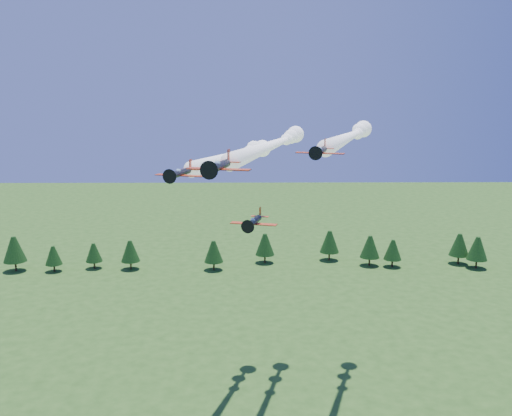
{
  "coord_description": "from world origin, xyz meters",
  "views": [
    {
      "loc": [
        0.57,
        -82.22,
        58.62
      ],
      "look_at": [
        1.41,
        0.0,
        42.22
      ],
      "focal_mm": 40.0,
      "sensor_mm": 36.0,
      "label": 1
    }
  ],
  "objects_px": {
    "plane_left": "(238,155)",
    "plane_right": "(351,136)",
    "plane_lead": "(275,144)",
    "plane_slot": "(254,221)"
  },
  "relations": [
    {
      "from": "plane_lead",
      "to": "plane_left",
      "type": "xyz_separation_m",
      "value": [
        -6.93,
        4.61,
        -2.45
      ]
    },
    {
      "from": "plane_left",
      "to": "plane_right",
      "type": "relative_size",
      "value": 0.89
    },
    {
      "from": "plane_right",
      "to": "plane_slot",
      "type": "height_order",
      "value": "plane_right"
    },
    {
      "from": "plane_lead",
      "to": "plane_slot",
      "type": "relative_size",
      "value": 7.13
    },
    {
      "from": "plane_left",
      "to": "plane_right",
      "type": "distance_m",
      "value": 21.95
    },
    {
      "from": "plane_left",
      "to": "plane_right",
      "type": "bearing_deg",
      "value": 14.91
    },
    {
      "from": "plane_slot",
      "to": "plane_lead",
      "type": "bearing_deg",
      "value": 90.63
    },
    {
      "from": "plane_left",
      "to": "plane_right",
      "type": "xyz_separation_m",
      "value": [
        21.63,
        -0.78,
        3.64
      ]
    },
    {
      "from": "plane_left",
      "to": "plane_right",
      "type": "height_order",
      "value": "plane_right"
    },
    {
      "from": "plane_right",
      "to": "plane_slot",
      "type": "distance_m",
      "value": 29.23
    }
  ]
}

